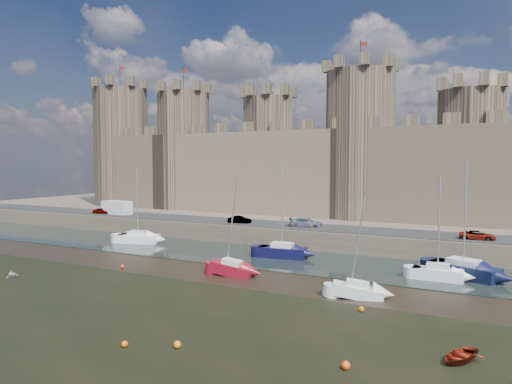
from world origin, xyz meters
The scene contains 24 objects.
ground centered at (0.00, 0.00, 0.00)m, with size 160.00×160.00×0.00m, color black.
seaweed_patch centered at (0.00, -6.00, 0.01)m, with size 70.00×34.00×0.01m, color black.
water_channel centered at (0.00, 24.00, 0.04)m, with size 160.00×12.00×0.08m, color black.
quay centered at (0.00, 60.00, 1.25)m, with size 160.00×60.00×2.50m, color #4C443A.
road centered at (0.00, 34.00, 2.55)m, with size 160.00×7.00×0.10m, color black.
castle centered at (-0.64, 48.00, 11.67)m, with size 108.50×11.00×29.00m.
car_0 centered at (-38.07, 32.70, 3.04)m, with size 1.28×3.19×1.09m, color gray.
car_1 centered at (-11.25, 32.73, 3.05)m, with size 1.17×3.37×1.11m, color gray.
car_2 centered at (-1.36, 33.47, 3.15)m, with size 1.83×4.49×1.30m, color gray.
car_3 centered at (19.57, 32.76, 3.03)m, with size 1.75×3.80×1.06m, color gray.
van centered at (-35.48, 33.50, 3.65)m, with size 5.25×2.10×2.29m, color silver.
sailboat_0 centered at (-22.88, 24.47, 0.82)m, with size 6.07×3.76×10.61m.
sailboat_1 centered at (-0.95, 24.58, 0.86)m, with size 5.81×2.86×11.19m.
sailboat_2 centered at (16.45, 21.93, 0.80)m, with size 4.61×1.87×9.86m.
sailboat_3 centered at (18.58, 24.14, 0.86)m, with size 6.95×4.98×11.37m.
sailboat_4 centered at (-2.03, 14.73, 0.74)m, with size 4.42×2.04×10.04m.
sailboat_5 centered at (11.07, 12.92, 0.67)m, with size 4.44×2.65×8.98m.
dinghy_3 centered at (-20.96, 4.20, 0.34)m, with size 1.12×0.68×1.30m, color silver.
dinghy_4 centered at (19.34, 3.39, 0.28)m, with size 1.96×0.57×2.74m, color maroon.
buoy_1 centered at (-13.99, 12.00, 0.20)m, with size 0.41×0.41×0.41m, color #EF4A0A.
buoy_2 centered at (4.04, -2.38, 0.24)m, with size 0.48×0.48×0.48m, color orange.
buoy_3 centered at (12.26, 9.45, 0.21)m, with size 0.43×0.43×0.43m, color orange.
buoy_4 centered at (1.08, -3.72, 0.21)m, with size 0.41×0.41×0.41m, color #F1550A.
buoy_5 centered at (13.92, -0.53, 0.24)m, with size 0.49×0.49×0.49m, color #F7480B.
Camera 1 is at (20.54, -24.17, 11.21)m, focal length 32.00 mm.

